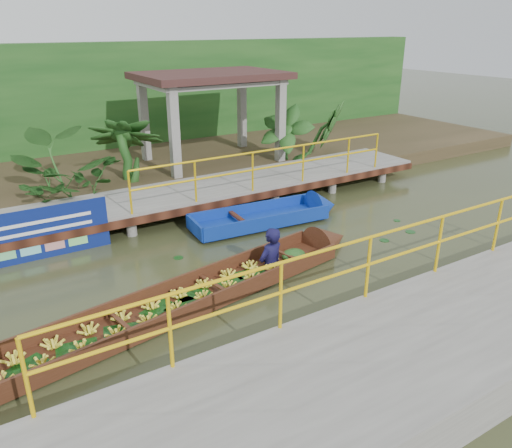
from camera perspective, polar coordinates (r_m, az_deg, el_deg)
ground at (r=10.01m, az=-3.46°, el=-5.25°), size 80.00×80.00×0.00m
land_strip at (r=16.50m, az=-16.17°, el=5.79°), size 30.00×8.00×0.45m
far_dock at (r=12.72m, az=-10.88°, el=2.77°), size 16.00×2.06×1.66m
near_dock at (r=7.65m, az=19.37°, el=-13.36°), size 18.00×2.40×1.73m
pavilion at (r=15.98m, az=-5.18°, el=15.54°), size 4.40×3.00×3.00m
foliage_backdrop at (r=18.52m, az=-19.04°, el=12.80°), size 30.00×0.80×4.00m
vendor_boat at (r=8.78m, az=-7.79°, el=-7.83°), size 9.14×2.38×2.07m
moored_blue_boat at (r=12.52m, az=4.19°, el=1.29°), size 3.98×1.33×0.93m
blue_banner at (r=11.12m, az=-25.53°, el=-1.47°), size 3.62×0.04×1.13m
tropical_plants at (r=14.16m, az=-14.78°, el=7.45°), size 14.20×1.20×1.50m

